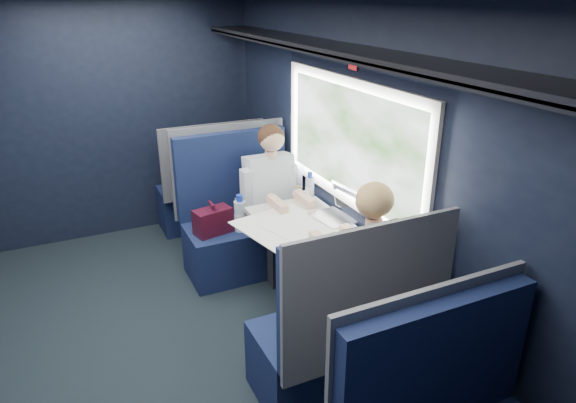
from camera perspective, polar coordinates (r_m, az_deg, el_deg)
name	(u,v)px	position (r m, az deg, el deg)	size (l,w,h in m)	color
ground	(173,347)	(3.85, -12.67, -15.49)	(2.80, 4.20, 0.01)	black
room_shell	(155,144)	(3.18, -14.51, 6.21)	(3.00, 4.40, 2.40)	black
table	(304,235)	(3.78, 1.82, -3.69)	(0.62, 1.00, 0.74)	#54565E
seat_bay_near	(240,224)	(4.54, -5.36, -2.50)	(1.04, 0.62, 1.26)	#0B1333
seat_bay_far	(343,336)	(3.19, 6.09, -14.66)	(1.04, 0.62, 1.26)	#0B1333
seat_row_front	(210,190)	(5.36, -8.69, 1.22)	(1.04, 0.51, 1.16)	#0B1333
man	(274,194)	(4.36, -1.53, 0.79)	(0.53, 0.56, 1.32)	black
woman	(366,269)	(3.25, 8.61, -7.39)	(0.53, 0.56, 1.32)	black
papers	(295,232)	(3.64, 0.81, -3.41)	(0.60, 0.86, 0.01)	white
laptop	(340,209)	(3.86, 5.77, -0.85)	(0.28, 0.36, 0.25)	silver
bottle_small	(310,188)	(4.15, 2.43, 1.52)	(0.07, 0.07, 0.24)	silver
cup	(307,196)	(4.16, 2.17, 0.62)	(0.06, 0.06, 0.08)	white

